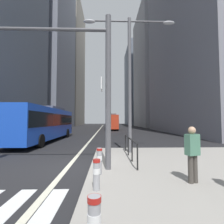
{
  "coord_description": "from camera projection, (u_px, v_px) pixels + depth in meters",
  "views": [
    {
      "loc": [
        1.66,
        -7.38,
        1.99
      ],
      "look_at": [
        2.95,
        35.08,
        4.16
      ],
      "focal_mm": 26.93,
      "sensor_mm": 36.0,
      "label": 1
    }
  ],
  "objects": [
    {
      "name": "ground_plane",
      "position": [
        97.0,
        133.0,
        27.18
      ],
      "size": [
        160.0,
        160.0,
        0.0
      ],
      "primitive_type": "plane",
      "color": "black"
    },
    {
      "name": "bollard_right",
      "position": [
        99.0,
        160.0,
        5.76
      ],
      "size": [
        0.2,
        0.2,
        0.89
      ],
      "color": "#99999E",
      "rests_on": "median_island"
    },
    {
      "name": "office_tower_left_mid",
      "position": [
        43.0,
        41.0,
        46.17
      ],
      "size": [
        13.94,
        20.41,
        47.76
      ],
      "primitive_type": "cube",
      "color": "slate",
      "rests_on": "ground"
    },
    {
      "name": "city_bus_red_receding",
      "position": [
        111.0,
        121.0,
        37.09
      ],
      "size": [
        2.71,
        11.19,
        3.4
      ],
      "color": "red",
      "rests_on": "ground"
    },
    {
      "name": "city_bus_blue_oncoming",
      "position": [
        45.0,
        122.0,
        16.09
      ],
      "size": [
        2.83,
        11.98,
        3.4
      ],
      "color": "blue",
      "rests_on": "ground"
    },
    {
      "name": "traffic_signal_gantry",
      "position": [
        59.0,
        66.0,
        6.48
      ],
      "size": [
        5.77,
        0.65,
        6.0
      ],
      "color": "#515156",
      "rests_on": "median_island"
    },
    {
      "name": "lane_centre_line",
      "position": [
        99.0,
        130.0,
        37.17
      ],
      "size": [
        0.2,
        80.0,
        0.01
      ],
      "primitive_type": "cube",
      "color": "beige",
      "rests_on": "ground"
    },
    {
      "name": "car_oncoming_mid",
      "position": [
        62.0,
        127.0,
        27.68
      ],
      "size": [
        2.15,
        4.52,
        1.94
      ],
      "color": "black",
      "rests_on": "ground"
    },
    {
      "name": "street_lamp_post",
      "position": [
        130.0,
        65.0,
        9.95
      ],
      "size": [
        5.5,
        0.32,
        8.0
      ],
      "color": "#56565B",
      "rests_on": "median_island"
    },
    {
      "name": "car_receding_near",
      "position": [
        112.0,
        124.0,
        56.69
      ],
      "size": [
        2.14,
        4.53,
        1.94
      ],
      "color": "gold",
      "rests_on": "ground"
    },
    {
      "name": "pedestrian_railing",
      "position": [
        130.0,
        143.0,
        8.24
      ],
      "size": [
        0.06,
        4.07,
        0.98
      ],
      "color": "black",
      "rests_on": "median_island"
    },
    {
      "name": "office_tower_left_far",
      "position": [
        67.0,
        64.0,
        73.87
      ],
      "size": [
        12.54,
        25.28,
        53.51
      ],
      "primitive_type": "cube",
      "color": "gray",
      "rests_on": "ground"
    },
    {
      "name": "office_tower_right_far",
      "position": [
        139.0,
        86.0,
        80.33
      ],
      "size": [
        11.66,
        21.34,
        36.8
      ],
      "primitive_type": "cube",
      "color": "slate",
      "rests_on": "ground"
    },
    {
      "name": "pedestrian_waiting",
      "position": [
        192.0,
        151.0,
        4.99
      ],
      "size": [
        0.43,
        0.34,
        1.66
      ],
      "color": "#423D38",
      "rests_on": "median_island"
    },
    {
      "name": "median_island",
      "position": [
        207.0,
        171.0,
        6.39
      ],
      "size": [
        9.0,
        10.0,
        0.15
      ],
      "primitive_type": "cube",
      "color": "gray",
      "rests_on": "ground"
    },
    {
      "name": "bollard_left",
      "position": [
        97.0,
        173.0,
        4.44
      ],
      "size": [
        0.2,
        0.2,
        0.81
      ],
      "color": "#99999E",
      "rests_on": "median_island"
    },
    {
      "name": "bollard_front",
      "position": [
        94.0,
        222.0,
        2.3
      ],
      "size": [
        0.2,
        0.2,
        0.79
      ],
      "color": "#99999E",
      "rests_on": "median_island"
    },
    {
      "name": "car_receding_far",
      "position": [
        108.0,
        123.0,
        64.04
      ],
      "size": [
        2.13,
        4.38,
        1.94
      ],
      "color": "#B2A899",
      "rests_on": "ground"
    },
    {
      "name": "office_tower_right_mid",
      "position": [
        154.0,
        69.0,
        54.78
      ],
      "size": [
        10.34,
        19.99,
        37.67
      ],
      "primitive_type": "cube",
      "color": "#9E9EA3",
      "rests_on": "ground"
    }
  ]
}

